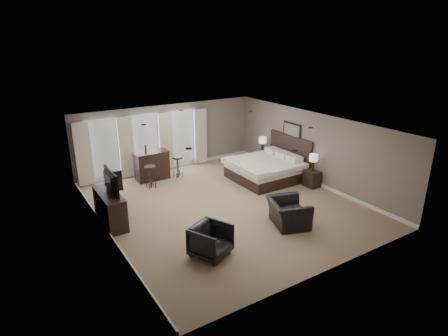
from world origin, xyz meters
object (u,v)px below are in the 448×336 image
bar_stool_left (151,177)px  bed (268,160)px  desk_chair (114,186)px  lamp_near (313,163)px  lamp_far (263,145)px  armchair_far (211,239)px  bar_stool_right (178,167)px  nightstand_near (312,179)px  armchair_near (288,208)px  dresser (110,208)px  bar_counter (152,165)px  tv (108,191)px  nightstand_far (262,158)px

bar_stool_left → bed: bearing=-20.5°
bed → desk_chair: bed is taller
lamp_near → lamp_far: lamp_near is taller
armchair_far → bar_stool_right: 5.65m
bed → bar_stool_right: size_ratio=3.01×
nightstand_near → armchair_near: armchair_near is taller
dresser → bar_stool_left: 2.77m
bar_stool_right → bar_counter: bearing=162.7°
dresser → lamp_far: bearing=15.0°
lamp_far → dresser: 7.18m
tv → desk_chair: bearing=-21.9°
lamp_far → bar_counter: size_ratio=0.52×
nightstand_near → desk_chair: 6.82m
nightstand_near → bar_stool_left: bar_stool_left is taller
tv → nightstand_near: bearing=-98.6°
tv → bar_stool_right: bearing=-53.7°
bar_stool_right → nightstand_near: bearing=-43.5°
nightstand_far → lamp_far: 0.59m
armchair_near → desk_chair: size_ratio=0.98×
nightstand_near → lamp_far: 2.96m
armchair_near → tv: bearing=75.9°
nightstand_far → armchair_near: size_ratio=0.46×
dresser → armchair_near: armchair_near is taller
nightstand_near → nightstand_far: (0.00, 2.90, -0.02)m
armchair_near → bed: bearing=-10.0°
bar_counter → bar_stool_left: 0.87m
dresser → desk_chair: (0.53, 1.33, 0.12)m
armchair_near → lamp_near: bearing=-37.8°
lamp_near → armchair_near: 3.21m
lamp_far → armchair_near: bearing=-119.9°
dresser → bar_counter: size_ratio=1.30×
bar_stool_right → desk_chair: 2.96m
armchair_near → bar_counter: (-1.89, 5.48, 0.04)m
tv → bar_stool_left: bearing=-46.0°
armchair_far → desk_chair: 4.44m
desk_chair → dresser: bearing=82.5°
bed → armchair_near: 3.67m
dresser → armchair_far: (1.59, -2.98, -0.03)m
dresser → armchair_near: 5.08m
bed → lamp_near: (0.89, -1.45, 0.12)m
lamp_near → bar_stool_left: bearing=149.0°
lamp_near → dresser: 7.01m
tv → bar_stool_left: size_ratio=1.42×
bar_stool_left → desk_chair: 1.58m
bed → bar_stool_left: bearing=159.5°
lamp_near → dresser: bearing=171.4°
bed → lamp_far: bed is taller
tv → armchair_far: size_ratio=1.31×
bed → nightstand_far: size_ratio=4.49×
dresser → desk_chair: bearing=68.1°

